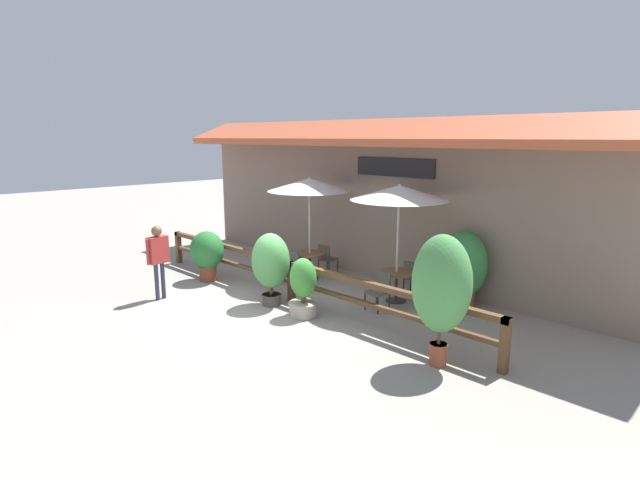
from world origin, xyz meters
The scene contains 17 objects.
ground_plane centered at (0.00, 0.00, 0.00)m, with size 60.00×60.00×0.00m, color gray.
building_facade centered at (0.00, 4.10, 2.17)m, with size 14.28×1.49×4.23m.
patio_railing centered at (0.00, 1.05, 0.70)m, with size 10.40×0.14×0.95m.
patio_umbrella_near centered at (-1.04, 2.64, 2.53)m, with size 2.19×2.19×2.74m.
dining_table_near centered at (-1.04, 2.64, 0.57)m, with size 0.85×0.85×0.72m.
chair_near_streetside centered at (-1.07, 1.96, 0.46)m, with size 0.51×0.51×0.84m.
chair_near_wallside centered at (-1.07, 3.32, 0.46)m, with size 0.46×0.46×0.84m.
patio_umbrella_middle centered at (1.74, 2.74, 2.53)m, with size 2.19×2.19×2.74m.
dining_table_middle centered at (1.74, 2.74, 0.57)m, with size 0.85×0.85×0.72m.
chair_middle_streetside centered at (1.81, 2.03, 0.46)m, with size 0.44×0.44×0.84m.
chair_middle_wallside centered at (1.72, 3.45, 0.46)m, with size 0.48×0.48×0.84m.
potted_plant_small_flowering centered at (0.91, 0.57, 0.63)m, with size 0.64×0.64×1.26m.
potted_plant_corner_fern centered at (4.22, 0.57, 1.39)m, with size 1.00×0.90×2.24m.
potted_plant_broad_leaf centered at (-0.13, 0.55, 0.99)m, with size 0.91×0.82×1.66m.
potted_plant_tall_tropical centered at (-2.84, 0.61, 0.77)m, with size 0.95×0.86×1.33m.
potted_plant_entrance_palm centered at (2.96, 3.55, 0.91)m, with size 1.08×0.97×1.72m.
pedestrian centered at (-2.28, -1.04, 1.13)m, with size 0.28×0.61×1.75m.
Camera 1 is at (8.32, -6.34, 3.76)m, focal length 28.00 mm.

